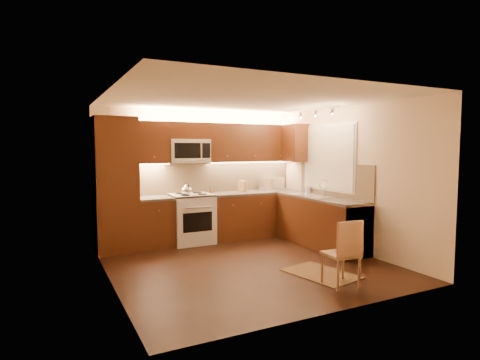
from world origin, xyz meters
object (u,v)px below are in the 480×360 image
toaster_oven (272,184)px  soap_bottle (308,188)px  sink (316,192)px  kettle (187,189)px  dining_chair (341,252)px  knife_block (243,186)px  microwave (188,151)px  stove (192,219)px

toaster_oven → soap_bottle: toaster_oven is taller
sink → soap_bottle: soap_bottle is taller
kettle → dining_chair: 3.15m
knife_block → soap_bottle: size_ratio=1.22×
microwave → soap_bottle: microwave is taller
stove → toaster_oven: bearing=3.9°
stove → sink: (2.00, -1.12, 0.52)m
soap_bottle → dining_chair: bearing=-97.4°
soap_bottle → dining_chair: 2.82m
stove → soap_bottle: 2.35m
stove → soap_bottle: (2.21, -0.60, 0.53)m
kettle → toaster_oven: (1.96, 0.28, -0.00)m
knife_block → dining_chair: (-0.19, -3.17, -0.57)m
microwave → dining_chair: size_ratio=0.87×
microwave → kettle: bearing=-116.3°
soap_bottle → stove: bearing=-175.1°
soap_bottle → sink: bearing=-91.8°
stove → dining_chair: 3.19m
sink → microwave: bearing=147.8°
microwave → soap_bottle: bearing=-18.3°
toaster_oven → knife_block: bearing=158.9°
stove → soap_bottle: bearing=-15.1°
kettle → dining_chair: kettle is taller
microwave → dining_chair: microwave is taller
microwave → soap_bottle: 2.44m
toaster_oven → soap_bottle: bearing=-83.1°
soap_bottle → toaster_oven: bearing=138.8°
knife_block → soap_bottle: knife_block is taller
toaster_oven → dining_chair: (-0.88, -3.18, -0.60)m
microwave → sink: size_ratio=0.88×
kettle → soap_bottle: bearing=-24.3°
kettle → dining_chair: size_ratio=0.27×
kettle → dining_chair: (1.08, -2.90, -0.60)m
kettle → soap_bottle: size_ratio=1.30×
microwave → sink: microwave is taller
kettle → dining_chair: bearing=-83.2°
stove → kettle: bearing=-132.7°
knife_block → dining_chair: size_ratio=0.25×
soap_bottle → dining_chair: soap_bottle is taller
kettle → toaster_oven: size_ratio=0.53×
kettle → toaster_oven: bearing=-5.6°
kettle → soap_bottle: 2.40m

